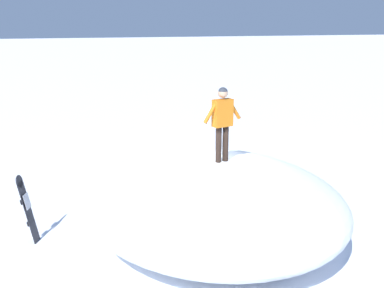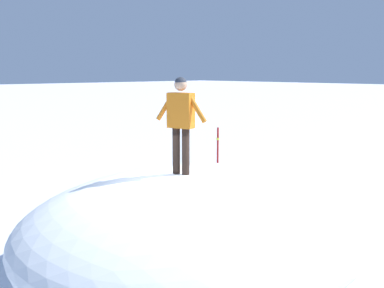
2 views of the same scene
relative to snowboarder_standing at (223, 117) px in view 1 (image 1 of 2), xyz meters
name	(u,v)px [view 1 (image 1 of 2)]	position (x,y,z in m)	size (l,w,h in m)	color
ground	(205,224)	(0.25, -0.47, -2.85)	(240.00, 240.00, 0.00)	white
snow_mound	(211,200)	(0.29, 0.13, -1.95)	(5.96, 6.79, 1.79)	white
snowboarder_standing	(223,117)	(0.00, 0.00, 0.00)	(1.03, 0.37, 1.75)	black
snowboard_primary_upright	(27,208)	(4.47, -0.73, -2.00)	(0.42, 0.40, 1.63)	black
backpack_far	(263,175)	(-2.51, -3.02, -2.64)	(0.47, 0.68, 0.40)	#383D23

